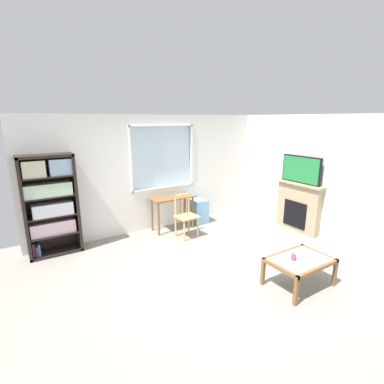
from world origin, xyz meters
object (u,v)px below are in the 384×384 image
Objects in this scene: bookshelf at (50,201)px; tv at (301,170)px; fireplace at (298,207)px; wooden_chair at (186,215)px; plastic_drawer_unit at (198,211)px; desk_under_window at (172,203)px; coffee_table at (300,263)px; sippy_cup at (293,257)px.

tv is (4.71, -1.65, 0.37)m from bookshelf.
bookshelf is 5.02m from fireplace.
wooden_chair is 2.65m from tv.
desk_under_window is at bearing -176.05° from plastic_drawer_unit.
wooden_chair is 0.91m from plastic_drawer_unit.
sippy_cup is (-0.11, 0.04, 0.11)m from coffee_table.
wooden_chair is 2.50m from fireplace.
wooden_chair is 0.96× the size of tv.
desk_under_window is 1.02× the size of tv.
coffee_table is (0.49, -3.01, -0.25)m from desk_under_window.
fireplace is (2.31, -1.54, -0.08)m from desk_under_window.
plastic_drawer_unit is at bearing 83.57° from sippy_cup.
wooden_chair is 2.48m from sippy_cup.
wooden_chair is at bearing -141.03° from plastic_drawer_unit.
sippy_cup is at bearing -82.63° from desk_under_window.
tv is 2.55m from sippy_cup.
wooden_chair is at bearing 155.77° from fireplace.
tv reaches higher than wooden_chair.
fireplace reaches higher than plastic_drawer_unit.
plastic_drawer_unit is (0.72, 0.05, -0.34)m from desk_under_window.
fireplace reaches higher than sippy_cup.
desk_under_window is at bearing 97.37° from sippy_cup.
plastic_drawer_unit is 3.07m from coffee_table.
plastic_drawer_unit is at bearing 85.70° from coffee_table.
desk_under_window is at bearing 93.03° from wooden_chair.
fireplace reaches higher than wooden_chair.
wooden_chair is 2.54m from coffee_table.
plastic_drawer_unit is 0.61× the size of tv.
plastic_drawer_unit is at bearing 134.87° from fireplace.
coffee_table is at bearing -141.04° from fireplace.
tv is at bearing -19.29° from bookshelf.
desk_under_window is 1.68× the size of plastic_drawer_unit.
tv reaches higher than fireplace.
sippy_cup is at bearing -143.39° from fireplace.
sippy_cup is (0.36, -2.45, 0.01)m from wooden_chair.
plastic_drawer_unit is (0.70, 0.56, -0.18)m from wooden_chair.
wooden_chair is 0.97× the size of coffee_table.
coffee_table is (-1.81, -1.47, -0.18)m from fireplace.
plastic_drawer_unit reaches higher than sippy_cup.
coffee_table is (2.91, -3.11, -0.64)m from bookshelf.
sippy_cup is at bearing -143.13° from tv.
tv is at bearing -45.46° from plastic_drawer_unit.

